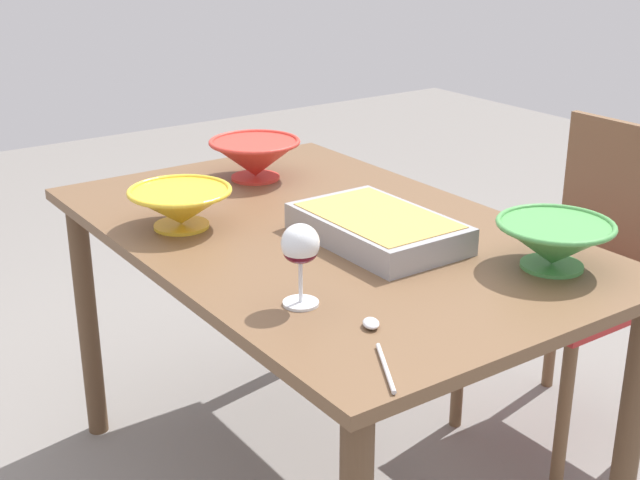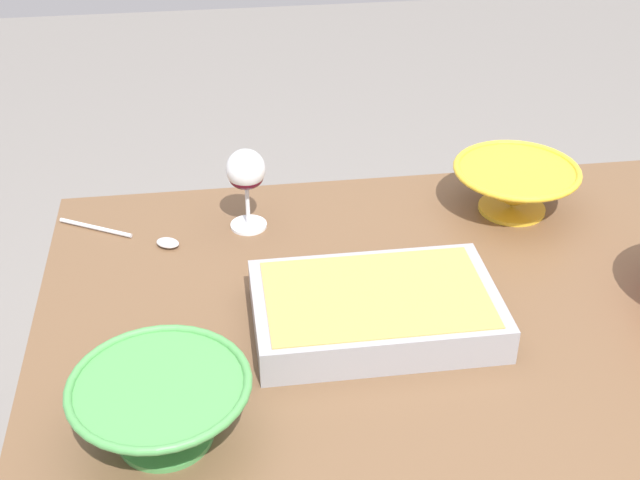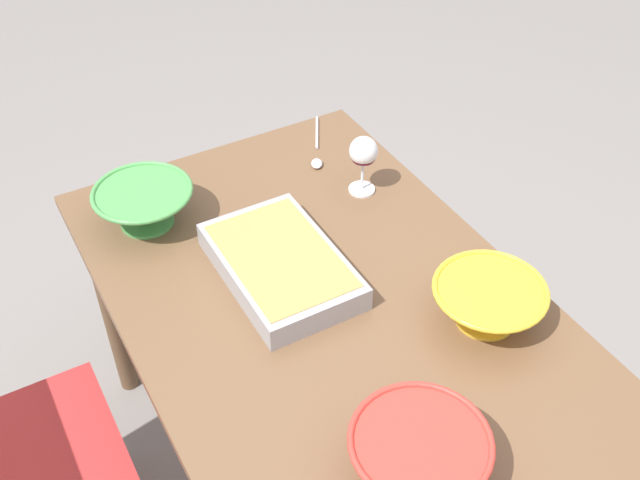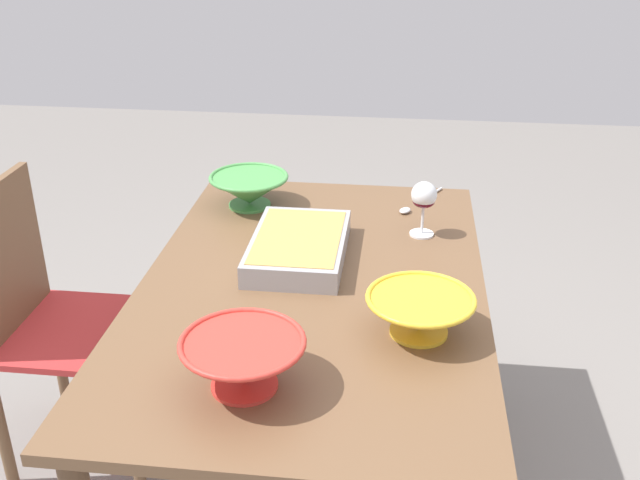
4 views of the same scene
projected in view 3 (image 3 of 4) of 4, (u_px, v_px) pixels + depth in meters
name	position (u px, v px, depth m)	size (l,w,h in m)	color
dining_table	(330.00, 333.00, 1.73)	(1.36, 0.86, 0.74)	brown
wine_glass	(363.00, 154.00, 1.90)	(0.07, 0.07, 0.16)	white
casserole_dish	(281.00, 264.00, 1.71)	(0.39, 0.25, 0.06)	#99999E
mixing_bowl	(144.00, 205.00, 1.84)	(0.24, 0.24, 0.10)	#4C994C
small_bowl	(419.00, 456.00, 1.31)	(0.25, 0.25, 0.11)	red
serving_bowl	(488.00, 302.00, 1.60)	(0.24, 0.24, 0.10)	yellow
serving_spoon	(317.00, 152.00, 2.10)	(0.23, 0.14, 0.01)	silver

